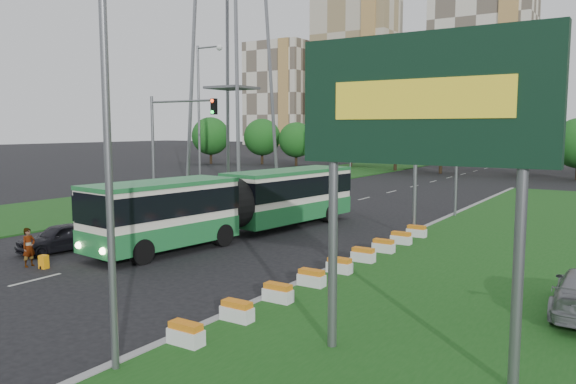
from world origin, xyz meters
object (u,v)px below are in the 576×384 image
Objects in this scene: traffic_mast_median at (387,137)px; pedestrian at (29,247)px; traffic_mast_left at (170,136)px; billboard at (421,114)px; car_left_near at (60,238)px; car_left_far at (254,200)px; articulated_bus at (238,203)px; shopping_trolley at (44,262)px.

traffic_mast_median is 18.42m from pedestrian.
billboard is at bearing -33.55° from traffic_mast_left.
billboard is 2.03× the size of car_left_near.
car_left_far is at bearing 100.22° from car_left_near.
shopping_trolley is (-2.44, -10.11, -1.52)m from articulated_bus.
billboard and traffic_mast_median have the same top height.
traffic_mast_median reaches higher than articulated_bus.
shopping_trolley is at bearing -96.95° from articulated_bus.
billboard is 19.97m from car_left_near.
articulated_bus reaches higher than pedestrian.
traffic_mast_median is 17.41m from car_left_near.
traffic_mast_median reaches higher than shopping_trolley.
traffic_mast_left is 0.45× the size of articulated_bus.
billboard is 0.45× the size of articulated_bus.
traffic_mast_left is at bearing 163.46° from articulated_bus.
shopping_trolley is at bearing -88.69° from pedestrian.
billboard is 17.68m from traffic_mast_median.
billboard reaches higher than articulated_bus.
traffic_mast_left reaches higher than pedestrian.
traffic_mast_left reaches higher than shopping_trolley.
billboard is at bearing -37.16° from car_left_far.
car_left_near is 16.36m from car_left_far.
traffic_mast_median is 15.19m from traffic_mast_left.
car_left_near is at bearing -132.71° from traffic_mast_median.
traffic_mast_left is (-22.63, 15.00, -0.81)m from billboard.
pedestrian is at bearing 176.23° from billboard.
car_left_far reaches higher than shopping_trolley.
traffic_mast_left is at bearing 116.87° from car_left_near.
car_left_far is at bearing 57.07° from traffic_mast_left.
shopping_trolley is at bearing 175.68° from billboard.
traffic_mast_median is 1.97× the size of car_left_far.
billboard is at bearing -12.32° from shopping_trolley.
billboard reaches higher than car_left_near.
car_left_near is at bearing -71.52° from traffic_mast_left.
articulated_bus is at bearing 66.72° from car_left_near.
articulated_bus is 9.09m from car_left_near.
traffic_mast_left is 15.87m from shopping_trolley.
billboard is at bearing -64.97° from traffic_mast_median.
traffic_mast_left is at bearing -114.12° from car_left_far.
articulated_bus is 4.52× the size of car_left_near.
articulated_bus is 4.38× the size of car_left_far.
billboard is 14.08× the size of shopping_trolley.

